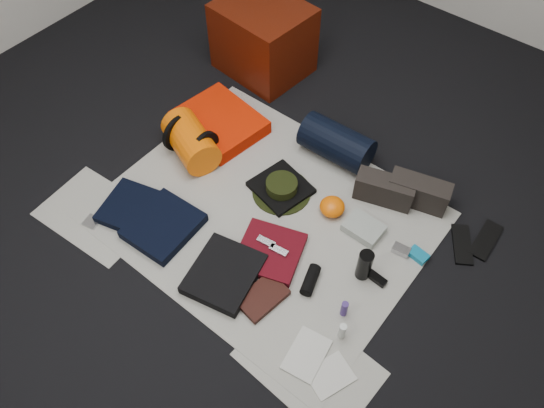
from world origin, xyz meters
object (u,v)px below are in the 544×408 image
Objects in this scene: red_cabinet at (263,39)px; stuff_sack at (191,141)px; sleeping_pad at (220,122)px; water_bottle at (364,265)px; compact_camera at (401,250)px; navy_duffel at (336,143)px; paperback_book at (262,297)px.

red_cabinet is 0.88m from stuff_sack.
stuff_sack is (0.02, -0.25, 0.06)m from sleeping_pad.
stuff_sack is at bearing -85.50° from sleeping_pad.
red_cabinet reaches higher than stuff_sack.
water_bottle is 0.25m from compact_camera.
navy_duffel is (0.64, 0.50, 0.00)m from stuff_sack.
red_cabinet is 0.89m from navy_duffel.
water_bottle is (0.54, -0.55, -0.02)m from navy_duffel.
navy_duffel is 0.71m from compact_camera.
red_cabinet is 1.60m from compact_camera.
paperback_book is at bearing -38.17° from sleeping_pad.
water_bottle is 0.50m from paperback_book.
compact_camera is at bearing 67.47° from paperback_book.
stuff_sack is 1.00m from paperback_book.
compact_camera is (0.62, -0.33, -0.09)m from navy_duffel.
navy_duffel is at bearing 112.78° from paperback_book.
stuff_sack is at bearing -144.46° from navy_duffel.
water_bottle is (1.20, -0.31, 0.05)m from sleeping_pad.
red_cabinet is 6.31× the size of compact_camera.
paperback_book is at bearing -126.22° from water_bottle.
navy_duffel reaches higher than water_bottle.
sleeping_pad is 1.29m from compact_camera.
stuff_sack is 1.99× the size of water_bottle.
paperback_book is at bearing -27.37° from stuff_sack.
sleeping_pad is 1.34× the size of stuff_sack.
stuff_sack is 1.18m from water_bottle.
navy_duffel is at bearing 144.56° from compact_camera.
stuff_sack is 1.55× the size of paperback_book.
compact_camera is 0.73m from paperback_book.
compact_camera is (1.28, -0.08, -0.03)m from sleeping_pad.
compact_camera is at bearing 7.67° from stuff_sack.
red_cabinet is at bearing 101.32° from stuff_sack.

